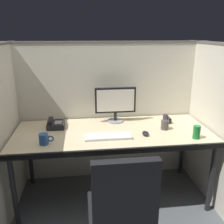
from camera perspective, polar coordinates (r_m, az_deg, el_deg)
name	(u,v)px	position (r m, az deg, el deg)	size (l,w,h in m)	color
ground_plane	(117,215)	(2.52, 1.07, -22.94)	(8.00, 8.00, 0.00)	#4C5156
cubicle_partition_rear	(108,112)	(2.78, -1.01, -0.05)	(2.21, 0.06, 1.57)	beige
cubicle_partition_left	(3,136)	(2.37, -24.28, -5.06)	(0.06, 1.41, 1.57)	beige
cubicle_partition_right	(214,125)	(2.59, 22.89, -2.92)	(0.06, 1.41, 1.57)	beige
desk	(113,136)	(2.39, 0.19, -5.70)	(1.90, 0.80, 0.74)	beige
monitor_center	(115,102)	(2.57, 0.80, 2.28)	(0.43, 0.17, 0.37)	gray
keyboard_main	(108,136)	(2.24, -0.90, -5.75)	(0.43, 0.15, 0.02)	silver
computer_mouse	(146,133)	(2.31, 7.86, -4.98)	(0.06, 0.10, 0.04)	black
pen_cup	(165,125)	(2.46, 12.28, -2.92)	(0.08, 0.08, 0.16)	#4C4742
desk_phone	(56,124)	(2.53, -13.10, -2.83)	(0.17, 0.19, 0.09)	black
soda_can	(197,132)	(2.33, 19.22, -4.48)	(0.07, 0.07, 0.12)	#197233
coffee_mug	(44,139)	(2.18, -15.63, -6.11)	(0.13, 0.08, 0.09)	#264C8C
red_stapler	(167,119)	(2.69, 12.78, -1.66)	(0.04, 0.15, 0.06)	black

